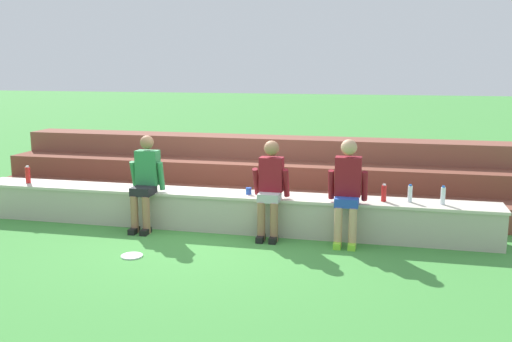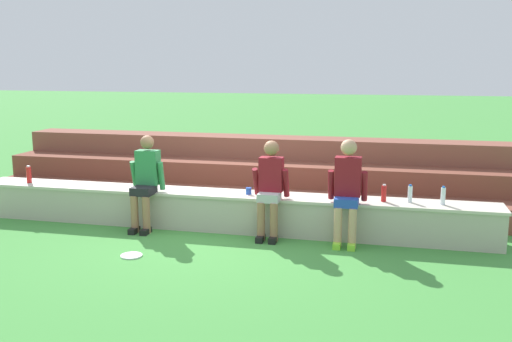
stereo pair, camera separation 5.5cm
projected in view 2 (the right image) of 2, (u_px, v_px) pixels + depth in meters
The scene contains 12 objects.
ground_plane at pixel (217, 234), 8.22m from camera, with size 80.00×80.00×0.00m, color #428E3D.
stone_seating_wall at pixel (222, 209), 8.42m from camera, with size 7.86×0.58×0.55m.
brick_bleachers at pixel (252, 177), 10.13m from camera, with size 8.96×1.96×1.11m.
person_far_left at pixel (146, 180), 8.33m from camera, with size 0.51×0.57×1.39m.
person_left_of_center at pixel (270, 186), 7.89m from camera, with size 0.51×0.51×1.37m.
person_center at pixel (347, 188), 7.62m from camera, with size 0.53×0.51×1.43m.
water_bottle_near_left at pixel (410, 194), 7.76m from camera, with size 0.06×0.06×0.25m.
water_bottle_near_right at pixel (384, 193), 7.80m from camera, with size 0.07×0.07×0.24m.
water_bottle_mid_left at pixel (443, 196), 7.62m from camera, with size 0.06×0.06×0.26m.
water_bottle_mid_right at pixel (29, 175), 9.05m from camera, with size 0.08×0.08×0.28m.
plastic_cup_right_end at pixel (249, 191), 8.24m from camera, with size 0.08×0.08×0.10m, color blue.
frisbee at pixel (131, 256), 7.24m from camera, with size 0.28×0.28×0.02m, color white.
Camera 2 is at (2.40, -7.56, 2.41)m, focal length 39.85 mm.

